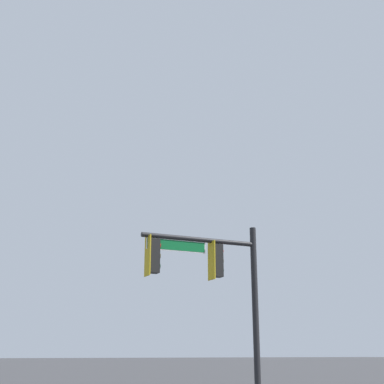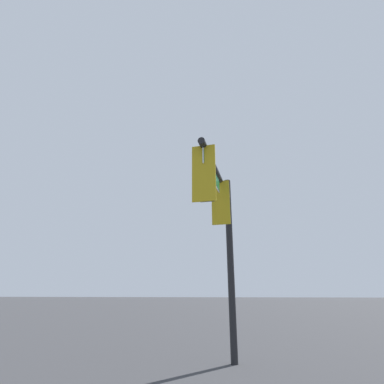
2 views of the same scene
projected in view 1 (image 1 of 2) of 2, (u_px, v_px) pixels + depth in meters
The scene contains 1 object.
signal_pole_near at pixel (213, 274), 17.82m from camera, with size 4.24×0.65×5.68m.
Camera 1 is at (3.61, 6.59, 1.40)m, focal length 50.00 mm.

